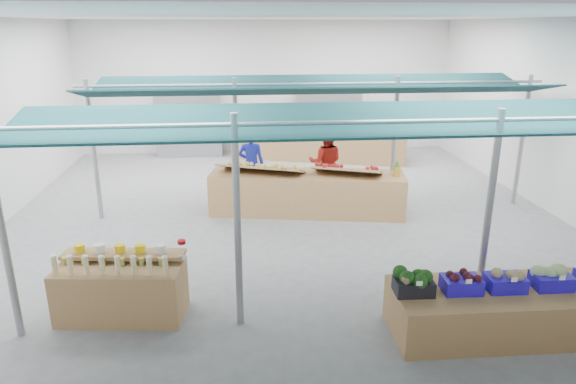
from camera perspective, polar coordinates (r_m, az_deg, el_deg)
The scene contains 21 objects.
floor at distance 11.21m, azimuth -0.38°, elevation -3.04°, with size 13.00×13.00×0.00m, color slate.
hall at distance 11.97m, azimuth -1.06°, elevation 11.40°, with size 13.00×13.00×13.00m.
pole_grid at distance 9.10m, azimuth 5.33°, elevation 3.83°, with size 10.00×4.60×3.00m.
awnings at distance 8.91m, azimuth 5.51°, elevation 9.88°, with size 9.50×7.08×0.30m.
back_shelving_left at distance 16.76m, azimuth -10.94°, elevation 7.32°, with size 2.00×0.50×2.00m, color #B23F33.
back_shelving_right at distance 16.95m, azimuth 4.52°, elevation 7.71°, with size 2.00×0.50×2.00m, color #B23F33.
bottle_shelf at distance 7.90m, azimuth -17.95°, elevation -10.06°, with size 1.85×1.26×1.07m.
veg_counter at distance 7.84m, azimuth 23.81°, elevation -11.91°, with size 3.35×1.12×0.65m, color olive.
fruit_counter at distance 11.48m, azimuth 2.12°, elevation -0.11°, with size 4.28×1.02×0.92m, color olive.
far_counter at distance 16.17m, azimuth 3.63°, elevation 5.32°, with size 5.26×1.05×0.95m, color olive.
vendor_left at distance 12.32m, azimuth -4.10°, elevation 3.07°, with size 0.62×0.41×1.71m, color #1923A6.
vendor_right at distance 12.49m, azimuth 4.19°, elevation 3.28°, with size 0.83×0.65×1.71m, color maroon.
crate_broccoli at distance 7.06m, azimuth 13.80°, elevation -9.73°, with size 0.51×0.41×0.35m.
crate_beets at distance 7.30m, azimuth 18.71°, elevation -9.48°, with size 0.51×0.41×0.29m.
crate_celeriac at distance 7.54m, azimuth 23.00°, elevation -8.97°, with size 0.51×0.41×0.31m.
crate_cabbage at distance 7.85m, azimuth 27.28°, elevation -8.39°, with size 0.51×0.41×0.35m.
sparrow at distance 6.88m, azimuth 12.96°, elevation -9.60°, with size 0.12×0.09×0.11m.
pole_ribbon at distance 7.49m, azimuth -11.73°, elevation -5.62°, with size 0.12×0.12×0.28m.
apple_heap_yellow at distance 11.29m, azimuth -3.05°, elevation 2.87°, with size 2.02×1.33×0.27m.
apple_heap_red at distance 11.19m, azimuth 6.56°, elevation 2.65°, with size 1.65×1.18×0.27m.
pineapple at distance 11.28m, azimuth 12.01°, elevation 2.57°, with size 0.14×0.14×0.39m.
Camera 1 is at (-0.96, -10.41, 4.05)m, focal length 32.00 mm.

